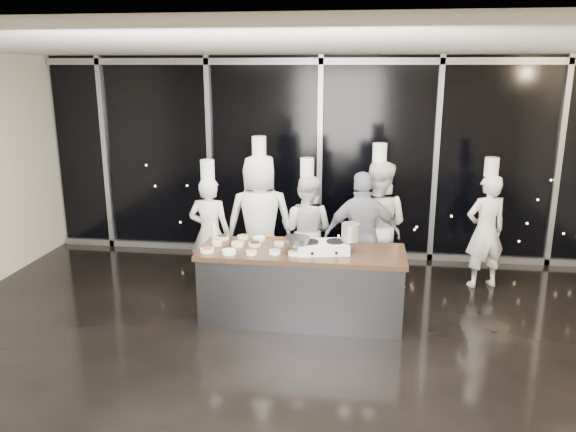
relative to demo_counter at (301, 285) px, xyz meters
name	(u,v)px	position (x,y,z in m)	size (l,w,h in m)	color
ground	(292,355)	(0.00, -0.90, -0.45)	(9.00, 9.00, 0.00)	black
room_shell	(310,149)	(0.18, -0.90, 1.79)	(9.02, 7.02, 3.21)	beige
window_wall	(320,159)	(0.00, 2.53, 1.14)	(8.90, 0.11, 3.20)	black
demo_counter	(301,285)	(0.00, 0.00, 0.00)	(2.46, 0.86, 0.90)	#3B3B40
stove	(322,247)	(0.25, -0.04, 0.51)	(0.66, 0.48, 0.14)	white
frying_pan	(297,239)	(-0.05, -0.11, 0.61)	(0.55, 0.36, 0.05)	slate
stock_pot	(350,232)	(0.57, 0.01, 0.69)	(0.21, 0.21, 0.21)	silver
prep_bowls	(252,245)	(-0.61, 0.02, 0.47)	(1.42, 0.74, 0.05)	white
squeeze_bottle	(214,231)	(-1.14, 0.24, 0.57)	(0.07, 0.07, 0.25)	white
chef_far_left	(210,232)	(-1.38, 0.86, 0.37)	(0.59, 0.40, 1.82)	silver
chef_left	(260,221)	(-0.69, 0.99, 0.51)	(1.04, 0.79, 2.13)	silver
chef_center	(307,230)	(-0.06, 1.17, 0.36)	(0.90, 0.78, 1.82)	silver
guest	(362,236)	(0.71, 0.82, 0.41)	(1.06, 0.56, 1.72)	#151E3B
chef_right	(377,225)	(0.90, 1.18, 0.46)	(1.03, 0.89, 2.04)	silver
chef_side	(486,230)	(2.41, 1.44, 0.38)	(0.68, 0.56, 1.84)	silver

